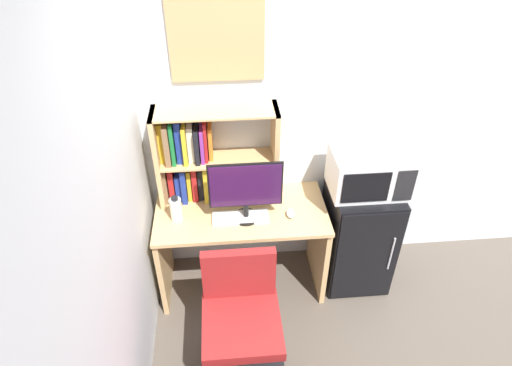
{
  "coord_description": "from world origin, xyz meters",
  "views": [
    {
      "loc": [
        -1.07,
        -2.6,
        2.67
      ],
      "look_at": [
        -0.86,
        -0.32,
        0.97
      ],
      "focal_mm": 31.02,
      "sensor_mm": 36.0,
      "label": 1
    }
  ],
  "objects_px": {
    "desk_chair": "(241,326)",
    "wall_corkboard": "(216,36)",
    "monitor": "(246,188)",
    "water_bottle": "(176,209)",
    "computer_mouse": "(291,214)",
    "microwave": "(369,172)",
    "hutch_bookshelf": "(198,155)",
    "keyboard": "(241,217)",
    "mini_fridge": "(358,235)"
  },
  "relations": [
    {
      "from": "water_bottle",
      "to": "wall_corkboard",
      "type": "xyz_separation_m",
      "value": [
        0.32,
        0.33,
        1.02
      ]
    },
    {
      "from": "water_bottle",
      "to": "wall_corkboard",
      "type": "distance_m",
      "value": 1.12
    },
    {
      "from": "microwave",
      "to": "wall_corkboard",
      "type": "height_order",
      "value": "wall_corkboard"
    },
    {
      "from": "computer_mouse",
      "to": "microwave",
      "type": "distance_m",
      "value": 0.59
    },
    {
      "from": "computer_mouse",
      "to": "water_bottle",
      "type": "xyz_separation_m",
      "value": [
        -0.76,
        0.03,
        0.07
      ]
    },
    {
      "from": "microwave",
      "to": "keyboard",
      "type": "bearing_deg",
      "value": -173.98
    },
    {
      "from": "keyboard",
      "to": "hutch_bookshelf",
      "type": "bearing_deg",
      "value": 134.5
    },
    {
      "from": "computer_mouse",
      "to": "desk_chair",
      "type": "xyz_separation_m",
      "value": [
        -0.37,
        -0.58,
        -0.38
      ]
    },
    {
      "from": "monitor",
      "to": "water_bottle",
      "type": "bearing_deg",
      "value": 176.79
    },
    {
      "from": "mini_fridge",
      "to": "microwave",
      "type": "xyz_separation_m",
      "value": [
        0.0,
        0.0,
        0.57
      ]
    },
    {
      "from": "hutch_bookshelf",
      "to": "keyboard",
      "type": "bearing_deg",
      "value": -45.5
    },
    {
      "from": "hutch_bookshelf",
      "to": "keyboard",
      "type": "distance_m",
      "value": 0.5
    },
    {
      "from": "water_bottle",
      "to": "microwave",
      "type": "distance_m",
      "value": 1.3
    },
    {
      "from": "microwave",
      "to": "desk_chair",
      "type": "relative_size",
      "value": 0.61
    },
    {
      "from": "computer_mouse",
      "to": "mini_fridge",
      "type": "distance_m",
      "value": 0.63
    },
    {
      "from": "hutch_bookshelf",
      "to": "microwave",
      "type": "bearing_deg",
      "value": -8.82
    },
    {
      "from": "monitor",
      "to": "computer_mouse",
      "type": "relative_size",
      "value": 5.3
    },
    {
      "from": "computer_mouse",
      "to": "microwave",
      "type": "height_order",
      "value": "microwave"
    },
    {
      "from": "keyboard",
      "to": "microwave",
      "type": "height_order",
      "value": "microwave"
    },
    {
      "from": "hutch_bookshelf",
      "to": "monitor",
      "type": "height_order",
      "value": "hutch_bookshelf"
    },
    {
      "from": "mini_fridge",
      "to": "wall_corkboard",
      "type": "relative_size",
      "value": 1.48
    },
    {
      "from": "computer_mouse",
      "to": "desk_chair",
      "type": "distance_m",
      "value": 0.79
    },
    {
      "from": "water_bottle",
      "to": "keyboard",
      "type": "bearing_deg",
      "value": -4.26
    },
    {
      "from": "hutch_bookshelf",
      "to": "monitor",
      "type": "xyz_separation_m",
      "value": [
        0.3,
        -0.26,
        -0.1
      ]
    },
    {
      "from": "wall_corkboard",
      "to": "hutch_bookshelf",
      "type": "bearing_deg",
      "value": -150.59
    },
    {
      "from": "monitor",
      "to": "mini_fridge",
      "type": "distance_m",
      "value": 1.0
    },
    {
      "from": "desk_chair",
      "to": "wall_corkboard",
      "type": "bearing_deg",
      "value": 93.66
    },
    {
      "from": "keyboard",
      "to": "computer_mouse",
      "type": "xyz_separation_m",
      "value": [
        0.34,
        -0.0,
        0.01
      ]
    },
    {
      "from": "wall_corkboard",
      "to": "desk_chair",
      "type": "bearing_deg",
      "value": -86.34
    },
    {
      "from": "keyboard",
      "to": "water_bottle",
      "type": "bearing_deg",
      "value": 175.74
    },
    {
      "from": "hutch_bookshelf",
      "to": "microwave",
      "type": "xyz_separation_m",
      "value": [
        1.13,
        -0.17,
        -0.08
      ]
    },
    {
      "from": "mini_fridge",
      "to": "monitor",
      "type": "bearing_deg",
      "value": -174.3
    },
    {
      "from": "desk_chair",
      "to": "wall_corkboard",
      "type": "relative_size",
      "value": 1.47
    },
    {
      "from": "hutch_bookshelf",
      "to": "monitor",
      "type": "relative_size",
      "value": 1.69
    },
    {
      "from": "hutch_bookshelf",
      "to": "water_bottle",
      "type": "height_order",
      "value": "hutch_bookshelf"
    },
    {
      "from": "microwave",
      "to": "mini_fridge",
      "type": "bearing_deg",
      "value": -90.27
    },
    {
      "from": "mini_fridge",
      "to": "wall_corkboard",
      "type": "distance_m",
      "value": 1.73
    },
    {
      "from": "keyboard",
      "to": "mini_fridge",
      "type": "distance_m",
      "value": 0.92
    },
    {
      "from": "mini_fridge",
      "to": "wall_corkboard",
      "type": "height_order",
      "value": "wall_corkboard"
    },
    {
      "from": "mini_fridge",
      "to": "wall_corkboard",
      "type": "xyz_separation_m",
      "value": [
        -0.96,
        0.27,
        1.41
      ]
    },
    {
      "from": "computer_mouse",
      "to": "wall_corkboard",
      "type": "relative_size",
      "value": 0.16
    },
    {
      "from": "computer_mouse",
      "to": "microwave",
      "type": "bearing_deg",
      "value": 9.87
    },
    {
      "from": "mini_fridge",
      "to": "keyboard",
      "type": "bearing_deg",
      "value": -174.17
    },
    {
      "from": "desk_chair",
      "to": "wall_corkboard",
      "type": "xyz_separation_m",
      "value": [
        -0.06,
        0.94,
        1.47
      ]
    },
    {
      "from": "hutch_bookshelf",
      "to": "wall_corkboard",
      "type": "relative_size",
      "value": 1.42
    },
    {
      "from": "mini_fridge",
      "to": "desk_chair",
      "type": "xyz_separation_m",
      "value": [
        -0.9,
        -0.67,
        -0.06
      ]
    },
    {
      "from": "computer_mouse",
      "to": "mini_fridge",
      "type": "relative_size",
      "value": 0.11
    },
    {
      "from": "monitor",
      "to": "wall_corkboard",
      "type": "relative_size",
      "value": 0.84
    },
    {
      "from": "hutch_bookshelf",
      "to": "keyboard",
      "type": "height_order",
      "value": "hutch_bookshelf"
    },
    {
      "from": "wall_corkboard",
      "to": "mini_fridge",
      "type": "bearing_deg",
      "value": -15.72
    }
  ]
}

